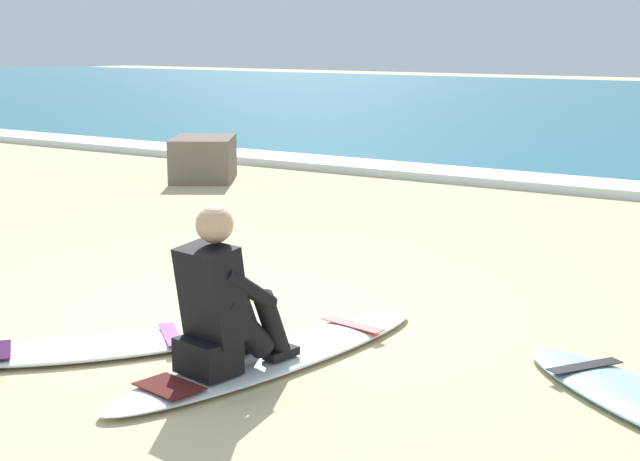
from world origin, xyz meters
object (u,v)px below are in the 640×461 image
surfer_seated (223,307)px  surfboard_spare_near (89,347)px  shoreline_rock (203,159)px  surfboard_main (275,356)px

surfer_seated → surfboard_spare_near: bearing=-174.5°
surfer_seated → surfboard_spare_near: size_ratio=0.55×
surfer_seated → shoreline_rock: 7.63m
surfer_seated → shoreline_rock: surfer_seated is taller
surfboard_spare_near → surfboard_main: bearing=25.0°
surfboard_main → surfer_seated: 0.57m
surfboard_main → shoreline_rock: bearing=133.1°
shoreline_rock → surfboard_main: bearing=-46.9°
surfboard_main → shoreline_rock: (-5.05, 5.38, 0.26)m
surfboard_main → surfboard_spare_near: 1.18m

